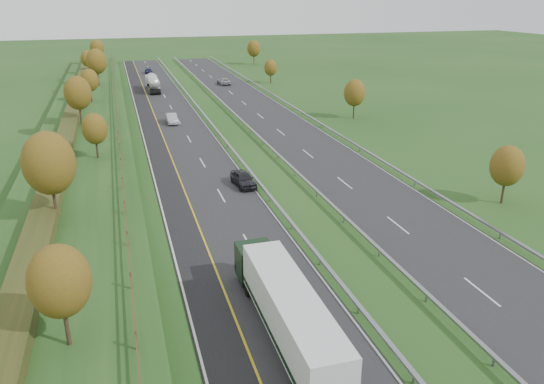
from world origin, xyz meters
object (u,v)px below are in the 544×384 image
Objects in this scene: car_silver_mid at (172,118)px; car_small_far at (149,71)px; car_oncoming at (224,81)px; road_tanker at (153,82)px; car_dark_near at (243,179)px; box_lorry at (285,308)px.

car_small_far is (0.53, 59.62, -0.11)m from car_silver_mid.
car_silver_mid is at bearing 62.76° from car_oncoming.
car_small_far is (0.96, 27.52, -1.16)m from road_tanker.
car_silver_mid is 0.90× the size of car_oncoming.
car_silver_mid is at bearing -89.24° from road_tanker.
road_tanker is 27.56m from car_small_far.
road_tanker is at bearing 88.76° from car_dark_near.
car_small_far is at bearing 86.94° from car_dark_near.
road_tanker is at bearing 89.71° from car_silver_mid.
car_dark_near reaches higher than car_oncoming.
car_small_far is at bearing 89.83° from box_lorry.
car_dark_near reaches higher than car_small_far.
box_lorry is 1.45× the size of road_tanker.
car_silver_mid is at bearing 92.01° from car_dark_near.
car_dark_near is at bearing 81.74° from box_lorry.
road_tanker is at bearing 90.37° from box_lorry.
box_lorry is at bearing -103.59° from car_dark_near.
box_lorry is at bearing -89.63° from road_tanker.
road_tanker is (-0.60, 92.34, -0.47)m from box_lorry.
box_lorry is 28.02m from car_dark_near.
car_silver_mid is at bearing -91.01° from car_small_far.
box_lorry is 3.13× the size of car_oncoming.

